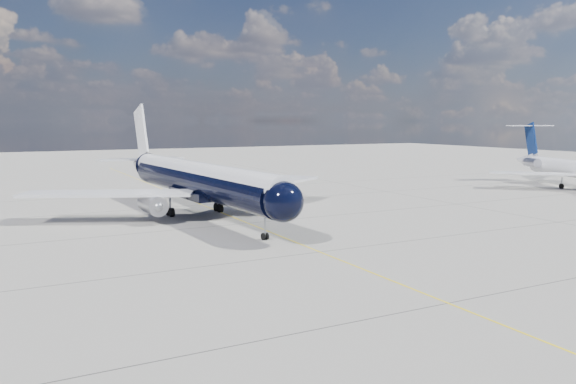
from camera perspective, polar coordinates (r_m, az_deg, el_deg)
name	(u,v)px	position (r m, az deg, el deg)	size (l,w,h in m)	color
ground	(231,216)	(64.84, -5.86, -2.47)	(320.00, 320.00, 0.00)	gray
taxiway_centerline	(248,223)	(60.29, -4.09, -3.18)	(0.16, 160.00, 0.01)	yellow
main_airliner	(195,179)	(66.31, -9.46, 1.30)	(37.95, 46.28, 13.36)	black
regional_jet	(570,167)	(102.46, 26.74, 2.26)	(26.12, 30.78, 10.73)	silver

